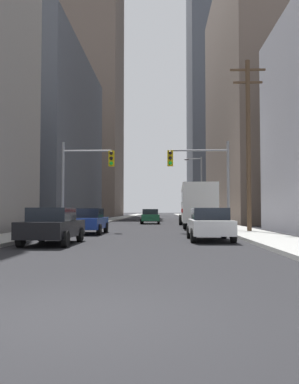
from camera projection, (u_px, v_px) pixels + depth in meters
The scene contains 14 objects.
ground_plane at pixel (74, 318), 5.21m from camera, with size 400.00×400.00×0.00m, color black.
sidewalk_left at pixel (110, 220), 55.34m from camera, with size 2.60×160.00×0.15m, color #9E9E99.
sidewalk_right at pixel (199, 220), 54.93m from camera, with size 2.60×160.00×0.15m, color #9E9E99.
city_bus at pixel (197, 204), 33.13m from camera, with size 2.93×11.58×3.40m.
sedan_black at pixel (53, 226), 16.39m from camera, with size 1.95×4.23×1.52m.
sedan_white at pixel (210, 224), 18.40m from camera, with size 1.95×4.21×1.52m.
sedan_blue at pixel (88, 221), 23.68m from camera, with size 1.95×4.22×1.52m.
sedan_green at pixel (150, 216), 40.96m from camera, with size 1.97×4.27×1.52m.
traffic_signal_near_left at pixel (85, 171), 26.50m from camera, with size 3.55×0.44×6.00m.
traffic_signal_near_right at pixel (201, 170), 26.25m from camera, with size 4.12×0.44×6.00m.
utility_pole_right at pixel (248, 141), 24.42m from camera, with size 2.20×0.28×10.76m.
street_lamp_right at pixel (199, 183), 45.08m from camera, with size 2.02×0.32×7.50m.
building_left_far_tower at pixel (69, 85), 95.33m from camera, with size 24.63×19.39×63.32m, color #66564C.
building_right_far_highrise at pixel (225, 71), 99.35m from camera, with size 18.01×21.72×72.86m, color #4C515B.
Camera 1 is at (1.16, -5.25, 1.42)m, focal length 36.99 mm.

